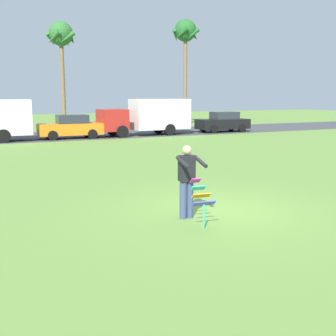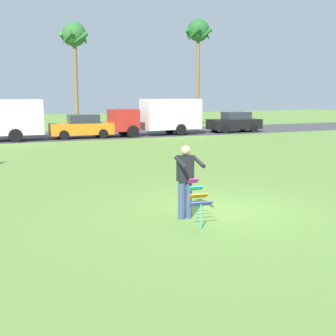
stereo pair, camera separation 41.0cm
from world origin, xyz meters
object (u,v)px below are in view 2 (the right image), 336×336
at_px(person_kite_flyer, 186,179).
at_px(palm_tree_right_near, 74,39).
at_px(parked_truck_red_cab, 160,116).
at_px(kite_held, 198,197).
at_px(parked_car_black, 235,122).
at_px(palm_tree_centre_far, 198,36).
at_px(parked_car_orange, 82,127).

height_order(person_kite_flyer, palm_tree_right_near, palm_tree_right_near).
distance_m(person_kite_flyer, parked_truck_red_cab, 21.64).
bearing_deg(parked_truck_red_cab, kite_held, -110.49).
bearing_deg(palm_tree_right_near, kite_held, -96.99).
relative_size(person_kite_flyer, kite_held, 1.66).
relative_size(parked_truck_red_cab, parked_car_black, 1.60).
xyz_separation_m(kite_held, palm_tree_centre_far, (15.33, 29.51, 7.83)).
xyz_separation_m(person_kite_flyer, kite_held, (-0.04, -0.71, -0.27)).
bearing_deg(person_kite_flyer, kite_held, -92.83).
relative_size(kite_held, parked_truck_red_cab, 0.15).
distance_m(parked_car_orange, parked_truck_red_cab, 5.82).
bearing_deg(kite_held, parked_truck_red_cab, 69.51).
bearing_deg(palm_tree_centre_far, palm_tree_right_near, 172.67).
distance_m(kite_held, parked_truck_red_cab, 22.33).
xyz_separation_m(kite_held, parked_car_orange, (2.03, 20.91, 0.09)).
relative_size(person_kite_flyer, parked_car_black, 0.41).
bearing_deg(kite_held, parked_car_black, 55.85).
bearing_deg(parked_car_black, parked_truck_red_cab, -180.00).
height_order(parked_car_orange, parked_truck_red_cab, parked_truck_red_cab).
xyz_separation_m(person_kite_flyer, palm_tree_right_near, (3.77, 30.28, 6.82)).
height_order(parked_car_orange, palm_tree_right_near, palm_tree_right_near).
bearing_deg(kite_held, palm_tree_centre_far, 62.56).
bearing_deg(parked_car_black, kite_held, -124.15).
distance_m(parked_car_orange, palm_tree_right_near, 12.41).
bearing_deg(parked_car_black, person_kite_flyer, -125.01).
distance_m(parked_truck_red_cab, palm_tree_centre_far, 13.45).
xyz_separation_m(parked_car_black, palm_tree_centre_far, (1.14, 8.61, 7.74)).
distance_m(parked_car_black, palm_tree_centre_far, 11.63).
bearing_deg(person_kite_flyer, parked_truck_red_cab, 68.93).
height_order(person_kite_flyer, kite_held, person_kite_flyer).
distance_m(person_kite_flyer, kite_held, 0.76).
relative_size(parked_car_black, palm_tree_centre_far, 0.42).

